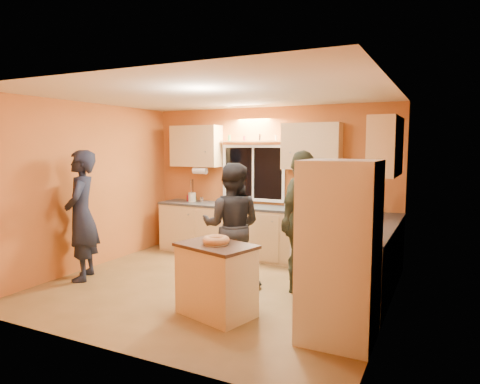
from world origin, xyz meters
The scene contains 14 objects.
ground centered at (0.00, 0.00, 0.00)m, with size 4.50×4.50×0.00m, color brown.
room_shell centered at (0.12, 0.41, 1.62)m, with size 4.54×4.04×2.61m.
back_counter centered at (0.01, 1.70, 0.45)m, with size 4.23×0.62×0.90m.
right_counter centered at (1.95, 0.50, 0.45)m, with size 0.62×1.84×0.90m.
refrigerator centered at (1.89, -0.80, 0.90)m, with size 0.72×0.70×1.80m, color silver.
island centered at (0.49, -0.80, 0.42)m, with size 0.98×0.79×0.83m.
bundt_pastry centered at (0.49, -0.80, 0.87)m, with size 0.31×0.31×0.09m, color tan.
person_left centered at (-1.90, -0.48, 0.94)m, with size 0.68×0.45×1.87m, color black.
person_center centered at (0.22, 0.13, 0.85)m, with size 0.83×0.65×1.71m, color black.
person_right centered at (1.10, 0.41, 0.94)m, with size 1.10×0.46×1.88m, color #323521.
mixing_bowl centered at (1.10, 1.73, 0.95)m, with size 0.39×0.39×0.10m, color black.
utensil_crock centered at (-1.43, 1.73, 0.99)m, with size 0.14×0.14×0.17m, color beige.
potted_plant centered at (1.99, -0.25, 1.04)m, with size 0.26×0.22×0.28m, color gray.
red_box centered at (1.92, 1.18, 0.94)m, with size 0.16×0.12×0.07m, color #B11B24.
Camera 1 is at (2.82, -4.94, 1.94)m, focal length 32.00 mm.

